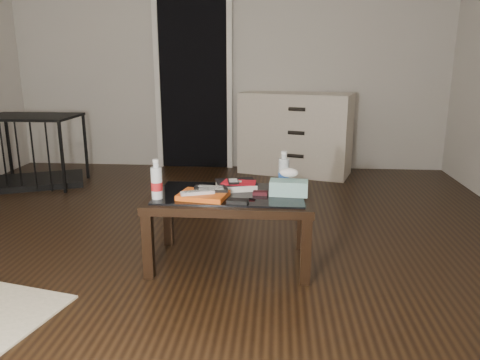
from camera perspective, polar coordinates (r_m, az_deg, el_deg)
The scene contains 17 objects.
ground at distance 3.30m, azimuth -5.89°, elevation -8.15°, with size 5.00×5.00×0.00m, color black.
doorway at distance 5.54m, azimuth -5.67°, elevation 12.05°, with size 0.90×0.08×2.07m.
coffee_table at distance 2.92m, azimuth -1.20°, elevation -2.81°, with size 1.00×0.60×0.46m.
dresser at distance 5.28m, azimuth 6.76°, elevation 5.63°, with size 1.29×0.83×0.90m.
pet_crate at distance 5.24m, azimuth -23.71°, elevation 1.98°, with size 1.06×0.91×0.71m.
magazines at distance 2.81m, azimuth -4.51°, elevation -1.88°, with size 0.28×0.21×0.03m, color #DF5615.
remote_silver at distance 2.78m, azimuth -5.20°, elevation -1.51°, with size 0.20×0.05×0.02m, color silver.
remote_black_front at distance 2.82m, azimuth -3.52°, elevation -1.23°, with size 0.20×0.05×0.02m, color black.
remote_black_back at distance 2.87m, azimuth -3.60°, elevation -0.93°, with size 0.20×0.05×0.02m, color black.
textbook at distance 2.99m, azimuth -0.48°, elevation -0.61°, with size 0.25×0.20×0.05m, color black.
dvd_mailers at distance 2.96m, azimuth -0.28°, elevation -0.24°, with size 0.19×0.14×0.01m, color #B50C1A.
ipod at distance 2.94m, azimuth -0.83°, elevation -0.16°, with size 0.06×0.10×0.02m, color black.
flip_phone at distance 2.86m, azimuth 2.49°, elevation -1.60°, with size 0.09×0.05×0.02m, color black.
wallet at distance 2.70m, azimuth -0.29°, elevation -2.60°, with size 0.12×0.07×0.02m, color black.
water_bottle_left at distance 2.80m, azimuth -10.15°, elevation 0.12°, with size 0.07×0.07×0.24m, color silver.
water_bottle_right at distance 3.01m, azimuth 5.36°, elevation 1.29°, with size 0.07×0.07×0.24m, color silver.
tissue_box at distance 2.86m, azimuth 5.96°, elevation -0.95°, with size 0.23×0.12×0.09m, color teal.
Camera 1 is at (0.58, -2.98, 1.28)m, focal length 35.00 mm.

